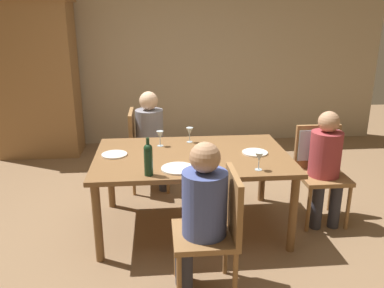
% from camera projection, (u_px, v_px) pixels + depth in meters
% --- Properties ---
extents(ground_plane, '(10.00, 10.00, 0.00)m').
position_uv_depth(ground_plane, '(192.00, 226.00, 3.78)').
color(ground_plane, '#846647').
extents(rear_room_partition, '(6.40, 0.12, 2.70)m').
position_uv_depth(rear_room_partition, '(175.00, 55.00, 5.97)').
color(rear_room_partition, tan).
rests_on(rear_room_partition, ground_plane).
extents(armoire_cabinet, '(1.18, 0.62, 2.18)m').
position_uv_depth(armoire_cabinet, '(35.00, 78.00, 5.46)').
color(armoire_cabinet, olive).
rests_on(armoire_cabinet, ground_plane).
extents(dining_table, '(1.75, 1.12, 0.73)m').
position_uv_depth(dining_table, '(192.00, 162.00, 3.58)').
color(dining_table, brown).
rests_on(dining_table, ground_plane).
extents(chair_far_left, '(0.44, 0.44, 0.92)m').
position_uv_depth(chair_far_left, '(142.00, 144.00, 4.46)').
color(chair_far_left, olive).
rests_on(chair_far_left, ground_plane).
extents(chair_near, '(0.44, 0.44, 0.92)m').
position_uv_depth(chair_near, '(217.00, 225.00, 2.74)').
color(chair_near, olive).
rests_on(chair_near, ground_plane).
extents(chair_right_end, '(0.44, 0.46, 0.92)m').
position_uv_depth(chair_right_end, '(319.00, 159.00, 3.82)').
color(chair_right_end, olive).
rests_on(chair_right_end, ground_plane).
extents(person_woman_host, '(0.35, 0.31, 1.14)m').
position_uv_depth(person_woman_host, '(152.00, 134.00, 4.44)').
color(person_woman_host, '#33333D').
rests_on(person_woman_host, ground_plane).
extents(person_man_bearded, '(0.36, 0.31, 1.14)m').
position_uv_depth(person_man_bearded, '(201.00, 210.00, 2.69)').
color(person_man_bearded, '#33333D').
rests_on(person_man_bearded, ground_plane).
extents(person_man_guest, '(0.29, 0.34, 1.10)m').
position_uv_depth(person_man_guest, '(326.00, 160.00, 3.67)').
color(person_man_guest, '#33333D').
rests_on(person_man_guest, ground_plane).
extents(wine_bottle_tall_green, '(0.07, 0.07, 0.31)m').
position_uv_depth(wine_bottle_tall_green, '(148.00, 158.00, 3.06)').
color(wine_bottle_tall_green, '#19381E').
rests_on(wine_bottle_tall_green, dining_table).
extents(wine_glass_near_left, '(0.07, 0.07, 0.15)m').
position_uv_depth(wine_glass_near_left, '(206.00, 155.00, 3.24)').
color(wine_glass_near_left, silver).
rests_on(wine_glass_near_left, dining_table).
extents(wine_glass_centre, '(0.07, 0.07, 0.15)m').
position_uv_depth(wine_glass_centre, '(190.00, 132.00, 3.87)').
color(wine_glass_centre, silver).
rests_on(wine_glass_centre, dining_table).
extents(wine_glass_near_right, '(0.07, 0.07, 0.15)m').
position_uv_depth(wine_glass_near_right, '(160.00, 135.00, 3.76)').
color(wine_glass_near_right, silver).
rests_on(wine_glass_near_right, dining_table).
extents(wine_glass_far, '(0.07, 0.07, 0.15)m').
position_uv_depth(wine_glass_far, '(259.00, 158.00, 3.17)').
color(wine_glass_far, silver).
rests_on(wine_glass_far, dining_table).
extents(dinner_plate_host, '(0.28, 0.28, 0.01)m').
position_uv_depth(dinner_plate_host, '(178.00, 168.00, 3.21)').
color(dinner_plate_host, white).
rests_on(dinner_plate_host, dining_table).
extents(dinner_plate_guest_left, '(0.23, 0.23, 0.01)m').
position_uv_depth(dinner_plate_guest_left, '(255.00, 153.00, 3.59)').
color(dinner_plate_guest_left, white).
rests_on(dinner_plate_guest_left, dining_table).
extents(dinner_plate_guest_right, '(0.23, 0.23, 0.01)m').
position_uv_depth(dinner_plate_guest_right, '(114.00, 155.00, 3.53)').
color(dinner_plate_guest_right, white).
rests_on(dinner_plate_guest_right, dining_table).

